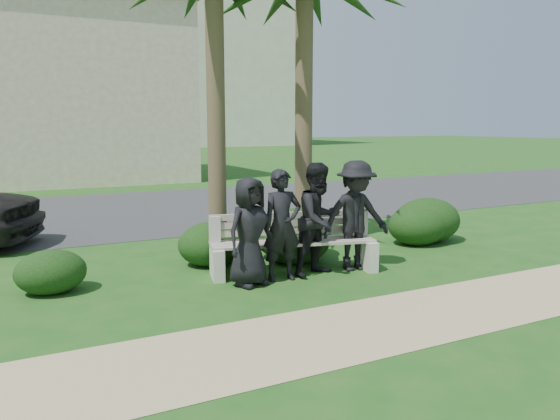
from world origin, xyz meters
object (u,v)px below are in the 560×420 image
Objects in this scene: man_b at (282,225)px; man_c at (319,219)px; man_a at (250,232)px; man_d at (356,216)px; park_bench at (293,247)px.

man_c is (0.63, 0.00, 0.04)m from man_b.
man_d is at bearing -16.32° from man_a.
man_d is (0.66, -0.02, 0.01)m from man_c.
man_b is at bearing -126.33° from park_bench.
man_b is at bearing -174.51° from man_d.
man_c reaches higher than man_a.
man_a is 1.17m from man_c.
man_c is at bearing -15.11° from man_a.
man_c is at bearing 3.41° from man_b.
man_d reaches higher than man_c.
man_d is at bearing -18.12° from man_c.
man_b is (-0.33, -0.27, 0.42)m from park_bench.
man_a is 1.82m from man_d.
man_d reaches higher than park_bench.
park_bench is at bearing 169.49° from man_d.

